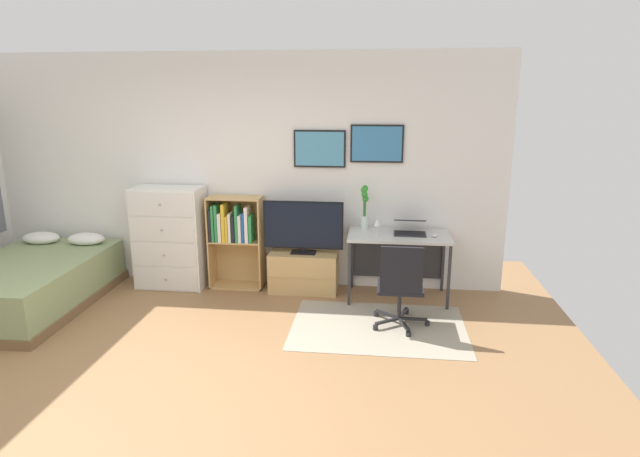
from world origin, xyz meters
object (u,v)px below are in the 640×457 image
object	(u,v)px
bed	(30,283)
office_chair	(401,284)
dresser	(170,237)
tv_stand	(304,272)
television	(303,227)
wine_glass	(377,223)
computer_mouse	(434,235)
bamboo_vase	(365,208)
laptop	(410,228)
desk	(398,244)
bookshelf	(234,233)

from	to	relation	value
bed	office_chair	size ratio (longest dim) A/B	2.37
dresser	tv_stand	distance (m)	1.62
television	wine_glass	bearing A→B (deg)	-10.89
computer_mouse	bamboo_vase	xyz separation A→B (m)	(-0.76, 0.23, 0.24)
bed	laptop	world-z (taller)	laptop
tv_stand	laptop	xyz separation A→B (m)	(1.19, -0.03, 0.57)
office_chair	bamboo_vase	bearing A→B (deg)	112.26
dresser	desk	xyz separation A→B (m)	(2.66, -0.01, 0.01)
bed	dresser	size ratio (longest dim) A/B	1.71
bookshelf	television	bearing A→B (deg)	-4.59
office_chair	wine_glass	distance (m)	0.87
tv_stand	bamboo_vase	xyz separation A→B (m)	(0.69, 0.07, 0.76)
desk	wine_glass	distance (m)	0.39
bookshelf	computer_mouse	bearing A→B (deg)	-5.33
laptop	computer_mouse	bearing A→B (deg)	-26.81
computer_mouse	wine_glass	world-z (taller)	wine_glass
bed	dresser	bearing A→B (deg)	29.22
tv_stand	computer_mouse	xyz separation A→B (m)	(1.45, -0.17, 0.52)
tv_stand	bamboo_vase	world-z (taller)	bamboo_vase
dresser	bookshelf	bearing A→B (deg)	4.49
tv_stand	bed	bearing A→B (deg)	-164.49
bookshelf	bamboo_vase	xyz separation A→B (m)	(1.51, 0.02, 0.33)
bookshelf	computer_mouse	size ratio (longest dim) A/B	10.42
tv_stand	bamboo_vase	distance (m)	1.03
dresser	computer_mouse	size ratio (longest dim) A/B	11.45
bookshelf	laptop	bearing A→B (deg)	-2.14
dresser	television	xyz separation A→B (m)	(1.58, -0.01, 0.17)
television	office_chair	size ratio (longest dim) A/B	1.06
laptop	wine_glass	world-z (taller)	wine_glass
bed	office_chair	world-z (taller)	office_chair
bookshelf	office_chair	xyz separation A→B (m)	(1.90, -0.96, -0.20)
laptop	bamboo_vase	bearing A→B (deg)	170.56
dresser	bamboo_vase	world-z (taller)	bamboo_vase
bamboo_vase	tv_stand	bearing A→B (deg)	-174.51
bed	office_chair	xyz separation A→B (m)	(3.94, -0.12, 0.20)
bed	television	world-z (taller)	television
desk	bamboo_vase	world-z (taller)	bamboo_vase
dresser	wine_glass	size ratio (longest dim) A/B	6.62
tv_stand	wine_glass	size ratio (longest dim) A/B	4.34
dresser	wine_glass	bearing A→B (deg)	-3.97
bookshelf	computer_mouse	world-z (taller)	bookshelf
computer_mouse	office_chair	bearing A→B (deg)	-116.60
wine_glass	desk	bearing A→B (deg)	32.59
bookshelf	laptop	size ratio (longest dim) A/B	2.81
bed	laptop	size ratio (longest dim) A/B	5.28
bed	wine_glass	size ratio (longest dim) A/B	11.32
tv_stand	laptop	bearing A→B (deg)	-1.51
laptop	tv_stand	bearing A→B (deg)	179.95
bed	desk	xyz separation A→B (m)	(3.94, 0.77, 0.35)
desk	office_chair	world-z (taller)	office_chair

